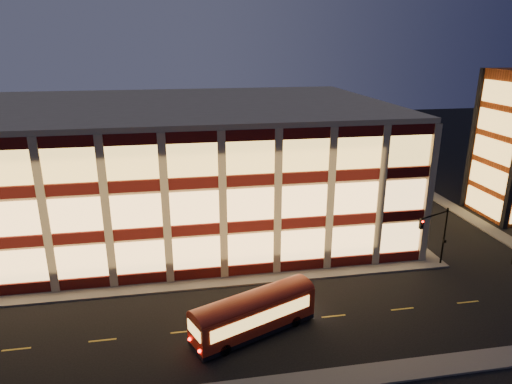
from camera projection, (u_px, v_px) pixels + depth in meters
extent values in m
plane|color=black|center=(205.00, 289.00, 40.87)|extent=(200.00, 200.00, 0.00)
cube|color=#514F4C|center=(171.00, 286.00, 41.29)|extent=(54.00, 2.00, 0.15)
cube|color=#514F4C|center=(370.00, 208.00, 60.51)|extent=(2.00, 30.00, 0.15)
cube|color=#514F4C|center=(445.00, 203.00, 62.32)|extent=(2.00, 30.00, 0.15)
cube|color=tan|center=(167.00, 167.00, 54.04)|extent=(50.00, 30.00, 14.00)
cube|color=tan|center=(164.00, 105.00, 51.74)|extent=(50.40, 30.40, 0.50)
cube|color=#470C0A|center=(170.00, 276.00, 41.93)|extent=(50.10, 0.25, 1.00)
cube|color=#E5AB60|center=(169.00, 255.00, 41.28)|extent=(49.00, 0.20, 3.00)
cube|color=#470C0A|center=(364.00, 204.00, 60.19)|extent=(0.25, 30.10, 1.00)
cube|color=#E5AB60|center=(365.00, 189.00, 59.52)|extent=(0.20, 29.00, 3.00)
cube|color=#470C0A|center=(167.00, 232.00, 40.53)|extent=(50.10, 0.25, 1.00)
cube|color=#E5AB60|center=(166.00, 210.00, 39.89)|extent=(49.00, 0.20, 3.00)
cube|color=#470C0A|center=(366.00, 172.00, 58.79)|extent=(0.25, 30.10, 1.00)
cube|color=#E5AB60|center=(367.00, 156.00, 58.12)|extent=(0.20, 29.00, 3.00)
cube|color=#470C0A|center=(164.00, 185.00, 39.14)|extent=(50.10, 0.25, 1.00)
cube|color=#E5AB60|center=(163.00, 161.00, 38.49)|extent=(49.00, 0.20, 3.00)
cube|color=#470C0A|center=(369.00, 139.00, 57.40)|extent=(0.25, 30.10, 1.00)
cube|color=#E5AB60|center=(370.00, 122.00, 56.73)|extent=(0.20, 29.00, 3.00)
cube|color=black|center=(473.00, 140.00, 58.89)|extent=(0.60, 0.60, 18.00)
cube|color=#E8B151|center=(483.00, 203.00, 57.42)|extent=(0.16, 6.60, 2.60)
cube|color=#E8B151|center=(488.00, 177.00, 56.35)|extent=(0.16, 6.60, 2.60)
cube|color=#E8B151|center=(492.00, 150.00, 55.27)|extent=(0.16, 6.60, 2.60)
cube|color=#E8B151|center=(497.00, 122.00, 54.19)|extent=(0.16, 6.60, 2.60)
cube|color=#E8B151|center=(502.00, 93.00, 53.11)|extent=(0.16, 6.60, 2.60)
cylinder|color=black|center=(444.00, 237.00, 44.54)|extent=(0.18, 0.18, 6.00)
cylinder|color=black|center=(435.00, 215.00, 42.69)|extent=(3.56, 1.63, 0.14)
cube|color=black|center=(421.00, 224.00, 41.86)|extent=(0.32, 0.32, 0.95)
sphere|color=#FF0C05|center=(423.00, 222.00, 41.60)|extent=(0.20, 0.20, 0.20)
cube|color=black|center=(445.00, 241.00, 44.48)|extent=(0.25, 0.18, 0.28)
cube|color=#941A08|center=(254.00, 313.00, 34.36)|extent=(10.03, 6.15, 2.27)
cube|color=black|center=(254.00, 328.00, 34.78)|extent=(10.03, 6.15, 0.34)
cylinder|color=black|center=(225.00, 350.00, 32.26)|extent=(0.93, 0.62, 0.89)
cylinder|color=black|center=(210.00, 334.00, 33.98)|extent=(0.93, 0.62, 0.89)
cylinder|color=black|center=(295.00, 321.00, 35.53)|extent=(0.93, 0.62, 0.89)
cylinder|color=black|center=(279.00, 308.00, 37.25)|extent=(0.93, 0.62, 0.89)
cube|color=#E8B151|center=(263.00, 318.00, 33.27)|extent=(7.99, 3.47, 0.99)
cube|color=#E8B151|center=(245.00, 302.00, 35.27)|extent=(7.99, 3.47, 0.99)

